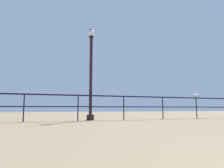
# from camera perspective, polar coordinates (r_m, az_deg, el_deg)

# --- Properties ---
(pier_railing) EXTENTS (21.21, 0.05, 1.00)m
(pier_railing) POSITION_cam_1_polar(r_m,az_deg,el_deg) (8.14, -2.92, -5.06)
(pier_railing) COLOR black
(pier_railing) RESTS_ON ground_plane
(lamppost_center) EXTENTS (0.30, 0.30, 3.87)m
(lamppost_center) POSITION_cam_1_polar(r_m,az_deg,el_deg) (8.34, -6.03, 3.28)
(lamppost_center) COLOR black
(lamppost_center) RESTS_ON ground_plane
(seagull_on_rail) EXTENTS (0.19, 0.45, 0.22)m
(seagull_on_rail) POSITION_cam_1_polar(r_m,az_deg,el_deg) (10.66, 22.74, -3.05)
(seagull_on_rail) COLOR silver
(seagull_on_rail) RESTS_ON pier_railing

